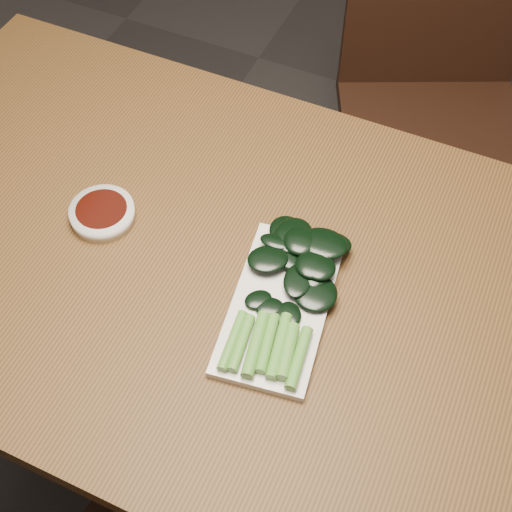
# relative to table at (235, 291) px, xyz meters

# --- Properties ---
(ground) EXTENTS (6.00, 6.00, 0.00)m
(ground) POSITION_rel_table_xyz_m (0.00, 0.00, -0.68)
(ground) COLOR #282626
(ground) RESTS_ON ground
(table) EXTENTS (1.40, 0.80, 0.75)m
(table) POSITION_rel_table_xyz_m (0.00, 0.00, 0.00)
(table) COLOR #4E3316
(table) RESTS_ON ground
(chair_far) EXTENTS (0.59, 0.59, 0.89)m
(chair_far) POSITION_rel_table_xyz_m (0.15, 0.81, -0.19)
(chair_far) COLOR black
(chair_far) RESTS_ON ground
(sauce_bowl) EXTENTS (0.11, 0.11, 0.03)m
(sauce_bowl) POSITION_rel_table_xyz_m (-0.24, -0.00, 0.08)
(sauce_bowl) COLOR silver
(sauce_bowl) RESTS_ON table
(serving_plate) EXTENTS (0.18, 0.30, 0.01)m
(serving_plate) POSITION_rel_table_xyz_m (0.10, -0.04, 0.08)
(serving_plate) COLOR silver
(serving_plate) RESTS_ON table
(gai_lan) EXTENTS (0.18, 0.31, 0.03)m
(gai_lan) POSITION_rel_table_xyz_m (0.10, 0.00, 0.10)
(gai_lan) COLOR #539433
(gai_lan) RESTS_ON serving_plate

